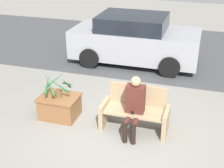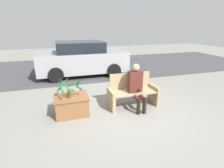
% 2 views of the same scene
% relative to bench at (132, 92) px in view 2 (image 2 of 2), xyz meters
% --- Properties ---
extents(ground_plane, '(30.00, 30.00, 0.00)m').
position_rel_bench_xyz_m(ground_plane, '(-0.29, -0.37, -0.41)').
color(ground_plane, gray).
extents(road_surface, '(20.00, 6.00, 0.01)m').
position_rel_bench_xyz_m(road_surface, '(-0.29, 5.32, -0.40)').
color(road_surface, '#424244').
rests_on(road_surface, ground_plane).
extents(bench, '(1.43, 0.59, 0.93)m').
position_rel_bench_xyz_m(bench, '(0.00, 0.00, 0.00)').
color(bench, tan).
rests_on(bench, ground_plane).
extents(person_seated, '(0.38, 0.64, 1.27)m').
position_rel_bench_xyz_m(person_seated, '(0.02, -0.20, 0.28)').
color(person_seated, '#51231E').
rests_on(person_seated, ground_plane).
extents(planter_box, '(0.87, 0.69, 0.52)m').
position_rel_bench_xyz_m(planter_box, '(-1.75, -0.05, -0.13)').
color(planter_box, brown).
rests_on(planter_box, ground_plane).
extents(potted_plant, '(0.75, 0.71, 0.57)m').
position_rel_bench_xyz_m(potted_plant, '(-1.76, -0.05, 0.36)').
color(potted_plant, brown).
rests_on(potted_plant, planter_box).
extents(parked_car, '(4.02, 1.98, 1.55)m').
position_rel_bench_xyz_m(parked_car, '(-0.91, 3.79, 0.36)').
color(parked_car, '#99999E').
rests_on(parked_car, ground_plane).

